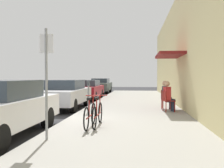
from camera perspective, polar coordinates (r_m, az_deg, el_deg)
ground_plane at (r=8.63m, az=-11.18°, el=-9.00°), size 60.00×60.00×0.00m
sidewalk_slab at (r=10.22m, az=4.51°, el=-6.96°), size 4.50×32.00×0.12m
building_facade at (r=10.40m, az=18.01°, el=8.76°), size 1.40×32.00×5.79m
parked_car_0 at (r=7.13m, az=-24.66°, el=-5.11°), size 1.80×4.40×1.50m
parked_car_1 at (r=12.48m, az=-10.82°, el=-2.24°), size 1.80×4.40×1.44m
parked_car_2 at (r=17.57m, az=-5.81°, el=-1.18°), size 1.80×4.40×1.36m
parked_car_3 at (r=23.74m, az=-2.68°, el=-0.34°), size 1.80×4.40×1.43m
parking_meter at (r=10.36m, az=-5.49°, el=-2.24°), size 0.12×0.10×1.32m
street_sign at (r=5.92m, az=-15.01°, el=2.04°), size 0.32×0.06×2.60m
bicycle_0 at (r=7.39m, az=-3.39°, el=-7.01°), size 0.46×1.71×0.90m
bicycle_1 at (r=7.26m, az=-5.10°, el=-7.17°), size 0.46×1.71×0.90m
cafe_chair_0 at (r=10.63m, az=12.67°, el=-3.59°), size 0.53×0.53×0.87m
seated_patron_0 at (r=10.64m, az=12.98°, el=-2.55°), size 0.49×0.44×1.29m
cafe_chair_1 at (r=11.57m, az=12.13°, el=-3.16°), size 0.52×0.52×0.87m
seated_patron_1 at (r=11.55m, az=12.43°, el=-2.22°), size 0.48×0.43×1.29m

